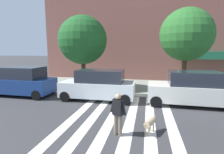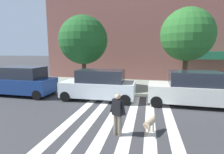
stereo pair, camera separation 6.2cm
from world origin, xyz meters
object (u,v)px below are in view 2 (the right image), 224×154
(pedestrian_dog_walker, at_px, (118,112))
(parked_car_behind_first, at_px, (99,85))
(street_tree_nearest, at_px, (83,40))
(parked_car_third_in_line, at_px, (192,89))
(dog_on_leash, at_px, (150,123))
(street_tree_middle, at_px, (187,35))
(parked_car_near_curb, at_px, (23,82))

(pedestrian_dog_walker, bearing_deg, parked_car_behind_first, 114.39)
(parked_car_behind_first, bearing_deg, street_tree_nearest, 128.93)
(parked_car_third_in_line, height_order, dog_on_leash, parked_car_third_in_line)
(street_tree_middle, relative_size, dog_on_leash, 5.97)
(pedestrian_dog_walker, height_order, dog_on_leash, pedestrian_dog_walker)
(street_tree_middle, bearing_deg, parked_car_third_in_line, -89.64)
(parked_car_behind_first, xyz_separation_m, dog_on_leash, (3.27, -4.12, -0.52))
(parked_car_near_curb, relative_size, dog_on_leash, 4.63)
(parked_car_near_curb, height_order, pedestrian_dog_walker, parked_car_near_curb)
(parked_car_near_curb, xyz_separation_m, parked_car_third_in_line, (11.29, -0.00, -0.03))
(parked_car_behind_first, height_order, street_tree_nearest, street_tree_nearest)
(parked_car_near_curb, xyz_separation_m, dog_on_leash, (8.90, -4.12, -0.55))
(parked_car_behind_first, bearing_deg, parked_car_third_in_line, -0.02)
(street_tree_nearest, bearing_deg, parked_car_near_curb, -148.34)
(street_tree_middle, bearing_deg, parked_car_near_curb, -168.31)
(parked_car_near_curb, bearing_deg, parked_car_third_in_line, -0.00)
(parked_car_third_in_line, bearing_deg, street_tree_middle, 90.36)
(parked_car_behind_first, height_order, parked_car_third_in_line, parked_car_third_in_line)
(street_tree_nearest, distance_m, street_tree_middle, 7.52)
(parked_car_near_curb, distance_m, parked_car_third_in_line, 11.29)
(street_tree_middle, bearing_deg, pedestrian_dog_walker, -117.54)
(parked_car_behind_first, relative_size, pedestrian_dog_walker, 2.91)
(parked_car_behind_first, height_order, pedestrian_dog_walker, parked_car_behind_first)
(parked_car_third_in_line, bearing_deg, pedestrian_dog_walker, -128.42)
(parked_car_third_in_line, xyz_separation_m, street_tree_nearest, (-7.53, 2.32, 3.00))
(parked_car_near_curb, bearing_deg, pedestrian_dog_walker, -30.51)
(street_tree_nearest, distance_m, dog_on_leash, 8.96)
(parked_car_near_curb, xyz_separation_m, pedestrian_dog_walker, (7.70, -4.54, -0.07))
(street_tree_middle, bearing_deg, parked_car_behind_first, -157.52)
(parked_car_third_in_line, relative_size, pedestrian_dog_walker, 2.99)
(parked_car_behind_first, distance_m, street_tree_nearest, 4.24)
(parked_car_near_curb, relative_size, parked_car_third_in_line, 0.94)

